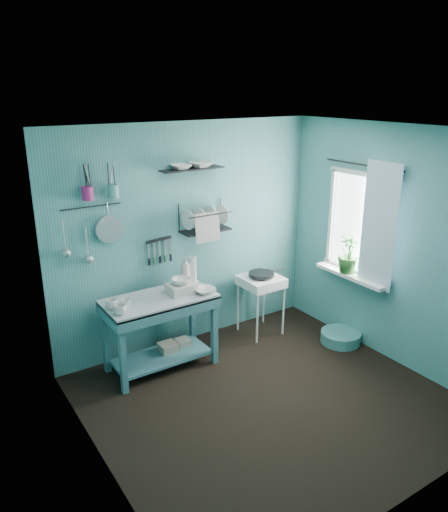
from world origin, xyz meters
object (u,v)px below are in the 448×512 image
colander (109,229)px  potted_plant (349,254)px  hotplate_stand (261,305)px  soap_bottle (185,270)px  storage_tin_small (183,347)px  work_counter (161,333)px  wash_tub (182,288)px  utensil_cup_teal (113,191)px  storage_tin_large (168,353)px  utensil_cup_magenta (88,193)px  mug_right (112,304)px  mug_left (120,310)px  frying_pan (261,274)px  water_bottle (192,269)px  mug_mid (126,304)px  floor_basin (341,337)px  dish_rack (205,217)px

colander → potted_plant: 2.64m
hotplate_stand → soap_bottle: bearing=169.3°
soap_bottle → storage_tin_small: soap_bottle is taller
work_counter → wash_tub: (0.25, -0.02, 0.45)m
hotplate_stand → utensil_cup_teal: utensil_cup_teal is taller
storage_tin_large → storage_tin_small: bearing=8.5°
utensil_cup_magenta → mug_right: bearing=-83.6°
mug_left → potted_plant: size_ratio=0.28×
frying_pan → mug_right: bearing=-178.1°
utensil_cup_magenta → wash_tub: bearing=-23.6°
work_counter → storage_tin_small: work_counter is taller
water_bottle → storage_tin_small: bearing=-147.5°
mug_mid → wash_tub: (0.63, 0.04, 0.00)m
soap_bottle → frying_pan: soap_bottle is taller
water_bottle → colander: size_ratio=1.00×
colander → storage_tin_small: bearing=-23.1°
floor_basin → wash_tub: bearing=159.8°
potted_plant → storage_tin_large: size_ratio=2.00×
work_counter → colander: 1.20m
potted_plant → mug_right: bearing=167.3°
frying_pan → soap_bottle: bearing=171.5°
utensil_cup_magenta → storage_tin_large: bearing=-23.2°
wash_tub → hotplate_stand: 1.21m
mug_left → soap_bottle: 0.97m
mug_right → colander: size_ratio=0.44×
hotplate_stand → potted_plant: 1.20m
wash_tub → potted_plant: potted_plant is taller
mug_left → mug_right: size_ratio=1.00×
frying_pan → colander: 1.87m
utensil_cup_teal → potted_plant: (2.37, -0.91, -0.82)m
soap_bottle → colander: (-0.76, 0.15, 0.54)m
soap_bottle → potted_plant: size_ratio=0.68×
mug_left → potted_plant: 2.61m
dish_rack → utensil_cup_magenta: bearing=176.2°
mug_right → utensil_cup_magenta: utensil_cup_magenta is taller
potted_plant → mug_left: bearing=170.6°
mug_mid → floor_basin: bearing=-14.2°
frying_pan → mug_left: bearing=-173.1°
mug_left → dish_rack: 1.43m
frying_pan → floor_basin: size_ratio=0.65×
hotplate_stand → storage_tin_large: bearing=178.3°
work_counter → utensil_cup_magenta: utensil_cup_magenta is taller
utensil_cup_magenta → storage_tin_large: utensil_cup_magenta is taller
storage_tin_large → floor_basin: storage_tin_large is taller
mug_right → storage_tin_small: 1.10m
hotplate_stand → frying_pan: frying_pan is taller
work_counter → potted_plant: (2.09, -0.58, 0.65)m
utensil_cup_teal → floor_basin: size_ratio=0.28×
mug_left → hotplate_stand: (1.83, 0.22, -0.49)m
mug_left → utensil_cup_magenta: (-0.06, 0.48, 1.03)m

